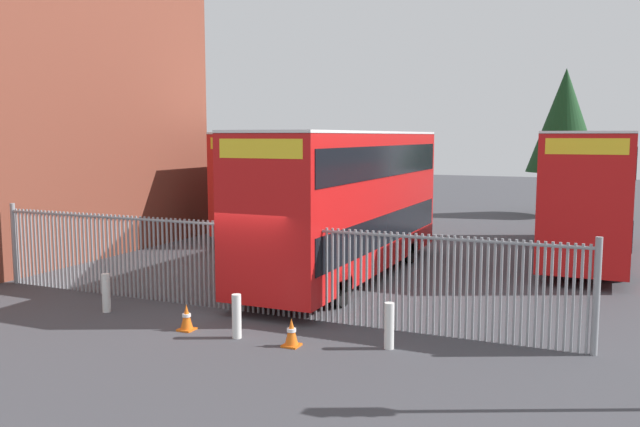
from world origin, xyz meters
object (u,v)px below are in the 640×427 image
(bollard_near_left, at_px, (106,293))
(bollard_center_front, at_px, (237,316))
(double_decker_bus_near_gate, at_px, (348,198))
(double_decker_bus_behind_fence_left, at_px, (590,190))
(traffic_cone_by_gate, at_px, (291,333))
(double_decker_bus_behind_fence_right, at_px, (297,177))
(traffic_cone_mid_forecourt, at_px, (187,318))
(bollard_near_right, at_px, (389,326))

(bollard_near_left, xyz_separation_m, bollard_center_front, (4.00, -0.50, 0.00))
(double_decker_bus_near_gate, height_order, double_decker_bus_behind_fence_left, same)
(bollard_center_front, bearing_deg, bollard_near_left, 172.83)
(traffic_cone_by_gate, bearing_deg, bollard_near_left, 174.31)
(double_decker_bus_near_gate, xyz_separation_m, bollard_center_front, (0.09, -6.66, -1.95))
(double_decker_bus_behind_fence_left, bearing_deg, double_decker_bus_behind_fence_right, 169.68)
(double_decker_bus_near_gate, relative_size, bollard_near_left, 11.38)
(bollard_center_front, distance_m, traffic_cone_mid_forecourt, 1.32)
(double_decker_bus_behind_fence_left, relative_size, traffic_cone_by_gate, 18.32)
(traffic_cone_mid_forecourt, bearing_deg, traffic_cone_by_gate, -1.23)
(bollard_near_left, bearing_deg, traffic_cone_mid_forecourt, -9.96)
(double_decker_bus_behind_fence_left, relative_size, bollard_near_right, 11.38)
(bollard_near_left, distance_m, traffic_cone_mid_forecourt, 2.74)
(double_decker_bus_behind_fence_right, bearing_deg, traffic_cone_by_gate, -64.42)
(double_decker_bus_near_gate, bearing_deg, bollard_center_front, -89.19)
(bollard_center_front, bearing_deg, bollard_near_right, 11.48)
(bollard_near_left, relative_size, traffic_cone_by_gate, 1.61)
(double_decker_bus_near_gate, relative_size, double_decker_bus_behind_fence_right, 1.00)
(bollard_center_front, height_order, bollard_near_right, same)
(bollard_near_right, xyz_separation_m, traffic_cone_by_gate, (-1.87, -0.67, -0.19))
(double_decker_bus_near_gate, relative_size, traffic_cone_mid_forecourt, 18.32)
(traffic_cone_mid_forecourt, bearing_deg, double_decker_bus_behind_fence_right, 107.13)
(bollard_center_front, bearing_deg, traffic_cone_mid_forecourt, 178.65)
(bollard_center_front, xyz_separation_m, traffic_cone_mid_forecourt, (-1.31, 0.03, -0.19))
(double_decker_bus_behind_fence_right, height_order, bollard_near_right, double_decker_bus_behind_fence_right)
(double_decker_bus_near_gate, distance_m, traffic_cone_mid_forecourt, 7.07)
(double_decker_bus_behind_fence_right, height_order, bollard_center_front, double_decker_bus_behind_fence_right)
(double_decker_bus_behind_fence_left, relative_size, bollard_near_left, 11.38)
(traffic_cone_mid_forecourt, bearing_deg, double_decker_bus_behind_fence_left, 58.95)
(bollard_near_left, bearing_deg, bollard_near_right, 1.14)
(bollard_near_right, height_order, traffic_cone_mid_forecourt, bollard_near_right)
(double_decker_bus_behind_fence_left, bearing_deg, bollard_center_front, -116.56)
(double_decker_bus_near_gate, xyz_separation_m, bollard_near_left, (-3.91, -6.15, -1.95))
(bollard_center_front, relative_size, traffic_cone_by_gate, 1.61)
(traffic_cone_mid_forecourt, bearing_deg, bollard_near_right, 7.81)
(double_decker_bus_behind_fence_right, height_order, traffic_cone_by_gate, double_decker_bus_behind_fence_right)
(bollard_center_front, xyz_separation_m, bollard_near_right, (3.18, 0.65, 0.00))
(bollard_near_left, height_order, bollard_near_right, same)
(double_decker_bus_behind_fence_left, relative_size, traffic_cone_mid_forecourt, 18.32)
(double_decker_bus_behind_fence_right, xyz_separation_m, traffic_cone_mid_forecourt, (4.69, -15.22, -2.13))
(double_decker_bus_near_gate, distance_m, double_decker_bus_behind_fence_right, 10.42)
(bollard_near_left, bearing_deg, double_decker_bus_near_gate, 57.60)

